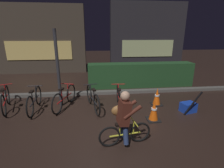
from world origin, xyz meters
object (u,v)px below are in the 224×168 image
Objects in this scene: cyclist at (124,118)px; blue_crate at (188,107)px; parked_bike_center_left at (65,98)px; parked_bike_center_right at (93,99)px; traffic_cone_near at (154,111)px; parked_bike_leftmost at (5,99)px; closed_umbrella at (193,103)px; street_post at (58,70)px; parked_bike_left_mid at (35,100)px; parked_bike_right_mid at (119,98)px; traffic_cone_far at (157,97)px.

blue_crate is at bearing 22.54° from cyclist.
parked_bike_center_left is at bearing 169.03° from blue_crate.
parked_bike_center_right is 2.66× the size of traffic_cone_near.
closed_umbrella is at bearing -119.77° from parked_bike_leftmost.
blue_crate is (3.90, -0.76, -0.19)m from parked_bike_center_left.
closed_umbrella is (4.03, -1.15, -0.87)m from street_post.
cyclist reaches higher than parked_bike_left_mid.
parked_bike_left_mid is 1.01× the size of parked_bike_right_mid.
parked_bike_right_mid is at bearing -78.55° from parked_bike_center_left.
parked_bike_center_right is at bearing -96.24° from parked_bike_left_mid.
parked_bike_left_mid is at bearing -118.82° from parked_bike_leftmost.
parked_bike_right_mid is 1.29m from traffic_cone_near.
closed_umbrella reaches higher than parked_bike_center_left.
street_post is 1.56× the size of parked_bike_left_mid.
parked_bike_center_right is at bearing -84.92° from parked_bike_center_left.
cyclist is at bearing -125.03° from parked_bike_center_left.
traffic_cone_far is at bearing 44.80° from cyclist.
traffic_cone_near is 1.44m from cyclist.
blue_crate is at bearing 17.53° from traffic_cone_near.
traffic_cone_far is at bearing -111.35° from parked_bike_leftmost.
street_post is 1.57× the size of parked_bike_right_mid.
parked_bike_leftmost is at bearing 140.46° from cyclist.
parked_bike_left_mid is at bearing 114.80° from parked_bike_center_left.
parked_bike_center_right is at bearing 150.94° from traffic_cone_near.
parked_bike_center_left reaches higher than traffic_cone_far.
street_post reaches higher than parked_bike_right_mid.
street_post is 2.17m from parked_bike_right_mid.
traffic_cone_far is at bearing -102.28° from parked_bike_center_right.
parked_bike_leftmost is 3.65× the size of blue_crate.
closed_umbrella is (1.24, 0.15, 0.09)m from traffic_cone_near.
cyclist reaches higher than parked_bike_right_mid.
traffic_cone_near is at bearing -158.07° from closed_umbrella.
parked_bike_leftmost is 4.08m from cyclist.
parked_bike_center_left is at bearing -179.52° from closed_umbrella.
street_post reaches higher than parked_bike_left_mid.
street_post is 2.02× the size of cyclist.
parked_bike_right_mid reaches higher than traffic_cone_near.
cyclist is at bearing -149.63° from blue_crate.
street_post is at bearing 155.02° from traffic_cone_near.
parked_bike_right_mid reaches higher than traffic_cone_far.
street_post is 4.19× the size of traffic_cone_far.
parked_bike_right_mid is 1.29× the size of cyclist.
street_post is 1.46m from parked_bike_center_right.
street_post is at bearing 84.19° from parked_bike_right_mid.
parked_bike_center_right is (2.79, -0.25, -0.01)m from parked_bike_leftmost.
parked_bike_center_right is 2.69× the size of traffic_cone_far.
cyclist is at bearing -51.90° from street_post.
parked_bike_center_right is 2.19m from traffic_cone_far.
blue_crate is (4.06, -0.90, -1.11)m from street_post.
traffic_cone_near is (2.79, -1.30, -0.96)m from street_post.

